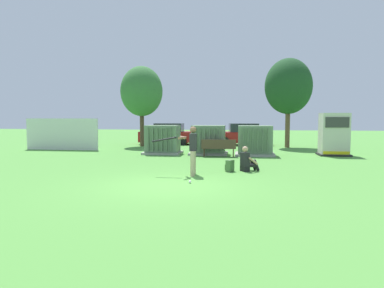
{
  "coord_description": "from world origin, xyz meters",
  "views": [
    {
      "loc": [
        2.12,
        -10.09,
        2.04
      ],
      "look_at": [
        0.17,
        3.5,
        1.0
      ],
      "focal_mm": 32.34,
      "sensor_mm": 36.0,
      "label": 1
    }
  ],
  "objects_px": {
    "transformer_mid_east": "(255,141)",
    "sports_ball": "(190,182)",
    "parked_car_leftmost": "(168,134)",
    "backpack": "(230,166)",
    "parked_car_left_of_center": "(242,135)",
    "transformer_west": "(163,140)",
    "park_bench": "(219,147)",
    "batter": "(192,148)",
    "seated_spectator": "(247,161)",
    "transformer_mid_west": "(209,140)",
    "generator_enclosure": "(334,135)"
  },
  "relations": [
    {
      "from": "generator_enclosure",
      "to": "parked_car_leftmost",
      "type": "xyz_separation_m",
      "value": [
        -10.6,
        6.59,
        -0.38
      ]
    },
    {
      "from": "seated_spectator",
      "to": "batter",
      "type": "bearing_deg",
      "value": -148.09
    },
    {
      "from": "park_bench",
      "to": "sports_ball",
      "type": "distance_m",
      "value": 7.48
    },
    {
      "from": "transformer_mid_west",
      "to": "batter",
      "type": "distance_m",
      "value": 7.1
    },
    {
      "from": "transformer_mid_west",
      "to": "sports_ball",
      "type": "relative_size",
      "value": 23.33
    },
    {
      "from": "park_bench",
      "to": "parked_car_left_of_center",
      "type": "relative_size",
      "value": 0.41
    },
    {
      "from": "backpack",
      "to": "parked_car_left_of_center",
      "type": "bearing_deg",
      "value": 87.98
    },
    {
      "from": "batter",
      "to": "seated_spectator",
      "type": "bearing_deg",
      "value": 31.91
    },
    {
      "from": "transformer_mid_west",
      "to": "backpack",
      "type": "bearing_deg",
      "value": -77.13
    },
    {
      "from": "seated_spectator",
      "to": "transformer_mid_east",
      "type": "bearing_deg",
      "value": 85.02
    },
    {
      "from": "park_bench",
      "to": "transformer_mid_east",
      "type": "bearing_deg",
      "value": 27.42
    },
    {
      "from": "transformer_west",
      "to": "seated_spectator",
      "type": "xyz_separation_m",
      "value": [
        4.64,
        -5.79,
        -0.41
      ]
    },
    {
      "from": "transformer_west",
      "to": "seated_spectator",
      "type": "distance_m",
      "value": 7.44
    },
    {
      "from": "backpack",
      "to": "park_bench",
      "type": "bearing_deg",
      "value": 98.63
    },
    {
      "from": "backpack",
      "to": "parked_car_left_of_center",
      "type": "distance_m",
      "value": 13.21
    },
    {
      "from": "generator_enclosure",
      "to": "parked_car_left_of_center",
      "type": "distance_m",
      "value": 8.34
    },
    {
      "from": "transformer_mid_west",
      "to": "sports_ball",
      "type": "distance_m",
      "value": 8.66
    },
    {
      "from": "transformer_west",
      "to": "transformer_mid_west",
      "type": "bearing_deg",
      "value": 1.67
    },
    {
      "from": "sports_ball",
      "to": "transformer_west",
      "type": "bearing_deg",
      "value": 108.36
    },
    {
      "from": "transformer_mid_west",
      "to": "backpack",
      "type": "distance_m",
      "value": 6.24
    },
    {
      "from": "batter",
      "to": "parked_car_leftmost",
      "type": "height_order",
      "value": "batter"
    },
    {
      "from": "transformer_west",
      "to": "batter",
      "type": "distance_m",
      "value": 7.52
    },
    {
      "from": "parked_car_leftmost",
      "to": "parked_car_left_of_center",
      "type": "distance_m",
      "value": 5.69
    },
    {
      "from": "transformer_mid_east",
      "to": "batter",
      "type": "distance_m",
      "value": 7.35
    },
    {
      "from": "park_bench",
      "to": "seated_spectator",
      "type": "height_order",
      "value": "seated_spectator"
    },
    {
      "from": "transformer_west",
      "to": "batter",
      "type": "bearing_deg",
      "value": -69.21
    },
    {
      "from": "transformer_mid_east",
      "to": "sports_ball",
      "type": "relative_size",
      "value": 23.33
    },
    {
      "from": "parked_car_leftmost",
      "to": "sports_ball",
      "type": "bearing_deg",
      "value": -75.39
    },
    {
      "from": "park_bench",
      "to": "batter",
      "type": "xyz_separation_m",
      "value": [
        -0.57,
        -5.93,
        0.44
      ]
    },
    {
      "from": "batter",
      "to": "sports_ball",
      "type": "bearing_deg",
      "value": -83.63
    },
    {
      "from": "batter",
      "to": "parked_car_left_of_center",
      "type": "distance_m",
      "value": 14.35
    },
    {
      "from": "generator_enclosure",
      "to": "parked_car_left_of_center",
      "type": "xyz_separation_m",
      "value": [
        -4.92,
        6.73,
        -0.38
      ]
    },
    {
      "from": "batter",
      "to": "seated_spectator",
      "type": "height_order",
      "value": "batter"
    },
    {
      "from": "transformer_west",
      "to": "park_bench",
      "type": "height_order",
      "value": "transformer_west"
    },
    {
      "from": "sports_ball",
      "to": "seated_spectator",
      "type": "bearing_deg",
      "value": 56.74
    },
    {
      "from": "transformer_mid_west",
      "to": "batter",
      "type": "xyz_separation_m",
      "value": [
        0.07,
        -7.1,
        0.19
      ]
    },
    {
      "from": "transformer_west",
      "to": "backpack",
      "type": "bearing_deg",
      "value": -56.36
    },
    {
      "from": "transformer_mid_east",
      "to": "seated_spectator",
      "type": "relative_size",
      "value": 2.18
    },
    {
      "from": "batter",
      "to": "parked_car_leftmost",
      "type": "distance_m",
      "value": 14.63
    },
    {
      "from": "transformer_west",
      "to": "parked_car_leftmost",
      "type": "relative_size",
      "value": 0.5
    },
    {
      "from": "sports_ball",
      "to": "transformer_mid_west",
      "type": "bearing_deg",
      "value": 91.58
    },
    {
      "from": "transformer_mid_east",
      "to": "generator_enclosure",
      "type": "bearing_deg",
      "value": 7.89
    },
    {
      "from": "transformer_mid_west",
      "to": "sports_ball",
      "type": "xyz_separation_m",
      "value": [
        0.24,
        -8.62,
        -0.74
      ]
    },
    {
      "from": "transformer_mid_east",
      "to": "parked_car_left_of_center",
      "type": "bearing_deg",
      "value": 95.4
    },
    {
      "from": "transformer_mid_west",
      "to": "batter",
      "type": "bearing_deg",
      "value": -89.45
    },
    {
      "from": "generator_enclosure",
      "to": "batter",
      "type": "bearing_deg",
      "value": -131.76
    },
    {
      "from": "park_bench",
      "to": "seated_spectator",
      "type": "relative_size",
      "value": 1.88
    },
    {
      "from": "batter",
      "to": "transformer_west",
      "type": "bearing_deg",
      "value": 110.79
    },
    {
      "from": "sports_ball",
      "to": "park_bench",
      "type": "bearing_deg",
      "value": 86.9
    },
    {
      "from": "parked_car_leftmost",
      "to": "parked_car_left_of_center",
      "type": "bearing_deg",
      "value": 1.37
    }
  ]
}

